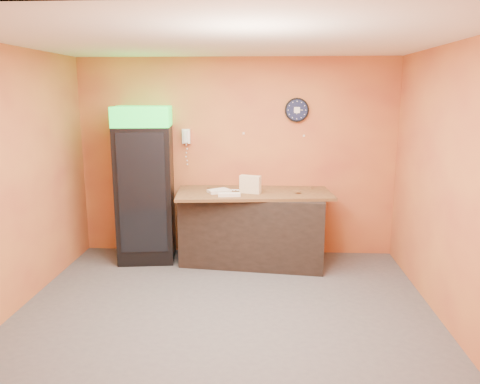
{
  "coord_description": "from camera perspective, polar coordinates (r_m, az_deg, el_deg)",
  "views": [
    {
      "loc": [
        0.43,
        -4.64,
        2.31
      ],
      "look_at": [
        0.13,
        0.6,
        1.2
      ],
      "focal_mm": 35.0,
      "sensor_mm": 36.0,
      "label": 1
    }
  ],
  "objects": [
    {
      "name": "floor",
      "position": [
        5.2,
        -1.84,
        -14.41
      ],
      "size": [
        4.5,
        4.5,
        0.0
      ],
      "primitive_type": "plane",
      "color": "#47474C",
      "rests_on": "ground"
    },
    {
      "name": "back_wall",
      "position": [
        6.71,
        -0.42,
        4.2
      ],
      "size": [
        4.5,
        0.02,
        2.8
      ],
      "primitive_type": "cube",
      "color": "orange",
      "rests_on": "floor"
    },
    {
      "name": "left_wall",
      "position": [
        5.43,
        -26.34,
        1.08
      ],
      "size": [
        0.02,
        4.0,
        2.8
      ],
      "primitive_type": "cube",
      "color": "orange",
      "rests_on": "floor"
    },
    {
      "name": "right_wall",
      "position": [
        5.06,
        24.31,
        0.56
      ],
      "size": [
        0.02,
        4.0,
        2.8
      ],
      "primitive_type": "cube",
      "color": "orange",
      "rests_on": "floor"
    },
    {
      "name": "ceiling",
      "position": [
        4.68,
        -2.08,
        17.99
      ],
      "size": [
        4.5,
        4.0,
        0.02
      ],
      "primitive_type": "cube",
      "color": "white",
      "rests_on": "back_wall"
    },
    {
      "name": "beverage_cooler",
      "position": [
        6.58,
        -11.59,
        0.65
      ],
      "size": [
        0.84,
        0.85,
        2.14
      ],
      "rotation": [
        0.0,
        0.0,
        0.13
      ],
      "color": "black",
      "rests_on": "floor"
    },
    {
      "name": "prep_counter",
      "position": [
        6.48,
        1.69,
        -4.43
      ],
      "size": [
        2.0,
        1.06,
        0.96
      ],
      "primitive_type": "cube",
      "rotation": [
        0.0,
        0.0,
        -0.11
      ],
      "color": "black",
      "rests_on": "floor"
    },
    {
      "name": "wall_clock",
      "position": [
        6.62,
        6.94,
        9.9
      ],
      "size": [
        0.33,
        0.06,
        0.33
      ],
      "color": "black",
      "rests_on": "back_wall"
    },
    {
      "name": "wall_phone",
      "position": [
        6.71,
        -6.58,
        6.76
      ],
      "size": [
        0.11,
        0.1,
        0.2
      ],
      "color": "white",
      "rests_on": "back_wall"
    },
    {
      "name": "butcher_paper",
      "position": [
        6.35,
        1.72,
        -0.11
      ],
      "size": [
        2.15,
        1.12,
        0.04
      ],
      "primitive_type": "cube",
      "rotation": [
        0.0,
        0.0,
        0.09
      ],
      "color": "brown",
      "rests_on": "prep_counter"
    },
    {
      "name": "sub_roll_stack",
      "position": [
        6.22,
        1.26,
        0.93
      ],
      "size": [
        0.3,
        0.18,
        0.24
      ],
      "rotation": [
        0.0,
        0.0,
        -0.31
      ],
      "color": "beige",
      "rests_on": "butcher_paper"
    },
    {
      "name": "wrapped_sandwich_left",
      "position": [
        6.24,
        -2.42,
        0.04
      ],
      "size": [
        0.31,
        0.21,
        0.04
      ],
      "primitive_type": "cube",
      "rotation": [
        0.0,
        0.0,
        0.39
      ],
      "color": "silver",
      "rests_on": "butcher_paper"
    },
    {
      "name": "wrapped_sandwich_mid",
      "position": [
        6.05,
        -1.33,
        -0.32
      ],
      "size": [
        0.3,
        0.15,
        0.04
      ],
      "primitive_type": "cube",
      "rotation": [
        0.0,
        0.0,
        0.12
      ],
      "color": "silver",
      "rests_on": "butcher_paper"
    },
    {
      "name": "wrapped_sandwich_right",
      "position": [
        6.33,
        -2.75,
        0.2
      ],
      "size": [
        0.28,
        0.26,
        0.04
      ],
      "primitive_type": "cube",
      "rotation": [
        0.0,
        0.0,
        0.68
      ],
      "color": "silver",
      "rests_on": "butcher_paper"
    },
    {
      "name": "kitchen_tool",
      "position": [
        6.36,
        0.29,
        0.41
      ],
      "size": [
        0.07,
        0.07,
        0.07
      ],
      "primitive_type": "cylinder",
      "color": "silver",
      "rests_on": "butcher_paper"
    }
  ]
}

